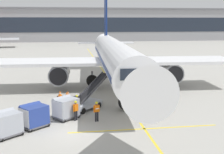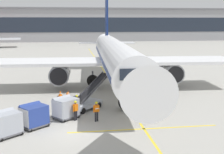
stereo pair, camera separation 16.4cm
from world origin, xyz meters
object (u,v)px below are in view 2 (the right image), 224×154
Objects in this scene: baggage_cart_third at (6,123)px; ground_crew_marshaller at (96,110)px; ground_crew_by_loader at (77,103)px; ground_crew_by_carts at (76,109)px; parked_airplane at (116,58)px; baggage_cart_lead at (65,107)px; safety_cone_engine_keepout at (60,94)px; safety_cone_wingtip at (68,94)px; safety_cone_nose_mark at (67,95)px; baggage_cart_second at (34,115)px; belt_loader at (87,100)px.

baggage_cart_third is 7.26m from ground_crew_marshaller.
ground_crew_by_loader is 1.00× the size of ground_crew_by_carts.
parked_airplane is at bearing 54.64° from baggage_cart_third.
baggage_cart_lead is 7.73m from safety_cone_engine_keepout.
baggage_cart_third is 12.08m from safety_cone_wingtip.
safety_cone_engine_keepout is at bearing 132.84° from safety_cone_nose_mark.
safety_cone_nose_mark is (4.37, 10.27, -0.64)m from baggage_cart_third.
ground_crew_marshaller is at bearing 7.57° from baggage_cart_second.
baggage_cart_second is 9.07m from safety_cone_nose_mark.
belt_loader is 3.50m from ground_crew_by_carts.
belt_loader is at bearing 45.00° from baggage_cart_second.
ground_crew_by_carts reaches higher than safety_cone_wingtip.
ground_crew_by_loader is at bearing -117.35° from parked_airplane.
safety_cone_nose_mark is (-0.12, -0.92, 0.06)m from safety_cone_wingtip.
ground_crew_by_loader is (5.32, 4.79, -0.00)m from baggage_cart_third.
ground_crew_by_loader is at bearing -127.26° from belt_loader.
ground_crew_by_loader is 2.04m from ground_crew_by_carts.
ground_crew_marshaller is at bearing -23.97° from baggage_cart_lead.
safety_cone_engine_keepout is (-0.68, 7.67, -0.66)m from baggage_cart_lead.
ground_crew_by_loader is 6.56m from safety_cone_engine_keepout.
baggage_cart_lead is 3.09m from baggage_cart_second.
safety_cone_engine_keepout is at bearing 105.18° from ground_crew_by_loader.
baggage_cart_third reaches higher than ground_crew_marshaller.
parked_airplane is 18.34m from baggage_cart_third.
baggage_cart_second is at bearing -100.73° from safety_cone_engine_keepout.
ground_crew_by_carts is 1.00× the size of ground_crew_marshaller.
safety_cone_wingtip is at bearing 74.40° from baggage_cart_second.
safety_cone_nose_mark reaches higher than safety_cone_engine_keepout.
safety_cone_engine_keepout is at bearing 118.09° from belt_loader.
ground_crew_by_carts is 7.58m from safety_cone_nose_mark.
parked_airplane is at bearing 64.28° from belt_loader.
baggage_cart_lead is 1.09m from ground_crew_by_carts.
parked_airplane is 8.64× the size of belt_loader.
belt_loader is 2.68× the size of ground_crew_by_loader.
safety_cone_nose_mark is at bearing -97.39° from safety_cone_wingtip.
ground_crew_marshaller reaches higher than safety_cone_wingtip.
ground_crew_by_loader is at bearing 121.96° from ground_crew_marshaller.
belt_loader is 1.79× the size of baggage_cart_second.
baggage_cart_third is at bearing -138.74° from baggage_cart_second.
ground_crew_marshaller is at bearing -69.58° from safety_cone_engine_keepout.
baggage_cart_third is at bearing -137.99° from ground_crew_by_loader.
ground_crew_marshaller is (2.60, -1.16, -0.00)m from baggage_cart_lead.
baggage_cart_second is 9.69m from safety_cone_engine_keepout.
baggage_cart_second reaches higher than ground_crew_marshaller.
baggage_cart_lead is 4.12× the size of safety_cone_wingtip.
belt_loader is 2.68× the size of ground_crew_by_carts.
belt_loader is 8.74m from baggage_cart_third.
baggage_cart_second is (-8.67, -13.18, -2.87)m from parked_airplane.
ground_crew_by_carts reaches higher than safety_cone_nose_mark.
baggage_cart_second is at bearing -160.77° from ground_crew_by_carts.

